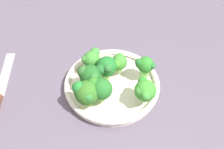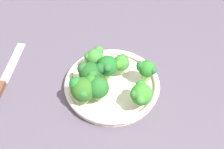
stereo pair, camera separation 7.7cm
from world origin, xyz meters
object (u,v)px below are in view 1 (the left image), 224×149
object	(u,v)px
bowl	(112,85)
broccoli_floret_0	(101,88)
broccoli_floret_7	(119,62)
broccoli_floret_5	(92,59)
broccoli_floret_6	(145,90)
broccoli_floret_3	(90,76)
broccoli_floret_4	(145,65)
broccoli_floret_2	(105,67)
broccoli_floret_1	(87,92)

from	to	relation	value
bowl	broccoli_floret_0	size ratio (longest dim) A/B	3.77
broccoli_floret_7	broccoli_floret_5	bearing A→B (deg)	-17.56
broccoli_floret_5	broccoli_floret_6	size ratio (longest dim) A/B	0.88
broccoli_floret_3	broccoli_floret_4	size ratio (longest dim) A/B	1.12
broccoli_floret_0	broccoli_floret_2	xyz separation A→B (cm)	(-2.36, -6.86, 0.33)
broccoli_floret_4	broccoli_floret_6	world-z (taller)	broccoli_floret_6
broccoli_floret_1	broccoli_floret_7	bearing A→B (deg)	-138.52
broccoli_floret_1	broccoli_floret_7	size ratio (longest dim) A/B	1.27
broccoli_floret_2	broccoli_floret_4	distance (cm)	11.08
broccoli_floret_4	broccoli_floret_2	bearing A→B (deg)	-5.25
broccoli_floret_2	broccoli_floret_4	xyz separation A→B (cm)	(-11.01, 1.01, -0.78)
broccoli_floret_0	broccoli_floret_7	distance (cm)	11.15
broccoli_floret_0	broccoli_floret_4	xyz separation A→B (cm)	(-13.37, -5.84, -0.45)
broccoli_floret_2	broccoli_floret_7	world-z (taller)	broccoli_floret_2
broccoli_floret_7	broccoli_floret_0	bearing A→B (deg)	52.93
broccoli_floret_6	bowl	bearing A→B (deg)	-48.19
broccoli_floret_1	broccoli_floret_6	xyz separation A→B (cm)	(-14.70, 2.18, -0.37)
broccoli_floret_2	broccoli_floret_4	size ratio (longest dim) A/B	1.16
broccoli_floret_6	broccoli_floret_7	world-z (taller)	broccoli_floret_6
bowl	broccoli_floret_5	bearing A→B (deg)	-52.44
broccoli_floret_5	broccoli_floret_7	xyz separation A→B (cm)	(-7.37, 2.33, -0.36)
broccoli_floret_0	broccoli_floret_5	xyz separation A→B (cm)	(0.67, -11.21, -0.47)
bowl	broccoli_floret_6	bearing A→B (deg)	131.81
broccoli_floret_7	broccoli_floret_6	bearing A→B (deg)	110.18
bowl	broccoli_floret_3	distance (cm)	8.34
broccoli_floret_2	broccoli_floret_7	xyz separation A→B (cm)	(-4.34, -2.02, -1.16)
bowl	broccoli_floret_1	world-z (taller)	broccoli_floret_1
broccoli_floret_5	broccoli_floret_3	bearing A→B (deg)	77.06
broccoli_floret_1	broccoli_floret_4	xyz separation A→B (cm)	(-17.16, -6.25, -0.46)
broccoli_floret_3	broccoli_floret_4	world-z (taller)	broccoli_floret_3
broccoli_floret_0	broccoli_floret_2	world-z (taller)	broccoli_floret_2
broccoli_floret_5	broccoli_floret_6	xyz separation A→B (cm)	(-11.58, 13.79, 0.11)
bowl	broccoli_floret_6	world-z (taller)	broccoli_floret_6
broccoli_floret_1	broccoli_floret_7	distance (cm)	14.03
bowl	broccoli_floret_3	size ratio (longest dim) A/B	3.75
broccoli_floret_0	broccoli_floret_5	size ratio (longest dim) A/B	1.12
broccoli_floret_1	broccoli_floret_6	size ratio (longest dim) A/B	1.01
broccoli_floret_4	broccoli_floret_6	size ratio (longest dim) A/B	0.88
broccoli_floret_4	bowl	bearing A→B (deg)	3.89
broccoli_floret_2	broccoli_floret_5	xyz separation A→B (cm)	(3.03, -4.35, -0.80)
broccoli_floret_4	broccoli_floret_6	distance (cm)	8.78
broccoli_floret_0	broccoli_floret_2	size ratio (longest dim) A/B	0.96
broccoli_floret_3	broccoli_floret_4	xyz separation A→B (cm)	(-15.49, -0.96, -0.41)
broccoli_floret_1	broccoli_floret_7	world-z (taller)	broccoli_floret_1
broccoli_floret_4	broccoli_floret_7	size ratio (longest dim) A/B	1.10
broccoli_floret_6	broccoli_floret_0	bearing A→B (deg)	-13.32
broccoli_floret_2	broccoli_floret_6	world-z (taller)	broccoli_floret_2
broccoli_floret_4	broccoli_floret_5	distance (cm)	15.03
broccoli_floret_5	broccoli_floret_6	world-z (taller)	broccoli_floret_6
bowl	broccoli_floret_3	world-z (taller)	broccoli_floret_3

